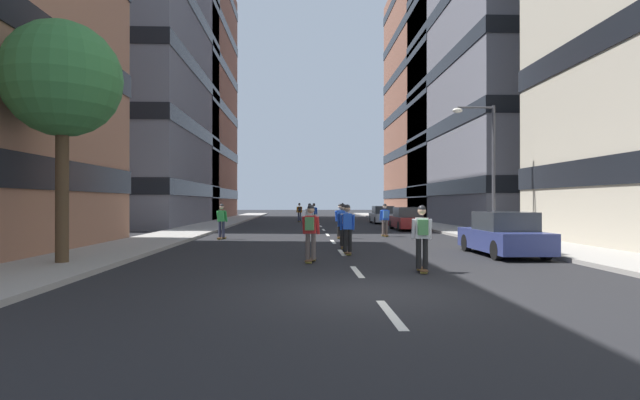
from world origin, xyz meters
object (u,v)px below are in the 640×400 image
at_px(parked_car_far, 503,235).
at_px(skater_6, 299,211).
at_px(skater_0, 385,218).
at_px(skater_3, 222,220).
at_px(skater_5, 340,219).
at_px(skater_9, 422,234).
at_px(parked_car_near, 408,220).
at_px(skater_1, 314,213).
at_px(skater_2, 344,223).
at_px(skater_4, 311,229).
at_px(street_tree_near, 62,81).
at_px(streetlamp_right, 486,156).
at_px(skater_10, 310,215).
at_px(skater_8, 343,212).
at_px(skater_7, 347,227).
at_px(parked_car_mid, 383,215).

bearing_deg(parked_car_far, skater_6, 103.63).
xyz_separation_m(skater_0, skater_3, (-8.50, -1.59, -0.03)).
bearing_deg(skater_5, skater_6, 95.71).
bearing_deg(skater_5, skater_9, -84.30).
xyz_separation_m(parked_car_near, skater_3, (-11.04, -7.67, 0.29)).
xyz_separation_m(parked_car_far, skater_1, (-6.06, 22.40, 0.32)).
height_order(skater_2, skater_4, same).
height_order(street_tree_near, skater_4, street_tree_near).
xyz_separation_m(parked_car_near, skater_2, (-5.34, -12.82, 0.32)).
bearing_deg(street_tree_near, streetlamp_right, 31.29).
height_order(skater_1, skater_10, same).
bearing_deg(skater_0, skater_2, -112.57).
bearing_deg(skater_8, skater_7, -94.41).
bearing_deg(streetlamp_right, parked_car_far, -106.34).
relative_size(parked_car_far, skater_2, 2.47).
relative_size(parked_car_near, skater_10, 2.47).
height_order(street_tree_near, skater_6, street_tree_near).
bearing_deg(parked_car_near, skater_8, 108.76).
distance_m(parked_car_mid, skater_5, 18.26).
xyz_separation_m(street_tree_near, skater_4, (7.13, 0.83, -4.33)).
bearing_deg(skater_10, skater_3, -121.79).
xyz_separation_m(skater_6, skater_7, (1.82, -29.28, -0.03)).
xyz_separation_m(skater_4, skater_8, (3.30, 27.58, 0.00)).
relative_size(skater_0, skater_3, 1.00).
bearing_deg(skater_2, skater_3, 137.93).
bearing_deg(skater_8, street_tree_near, -110.17).
distance_m(skater_5, skater_9, 12.29).
relative_size(parked_car_far, skater_1, 2.47).
bearing_deg(skater_9, skater_1, 94.78).
height_order(streetlamp_right, skater_6, streetlamp_right).
height_order(skater_5, skater_7, same).
bearing_deg(skater_2, skater_1, 92.11).
bearing_deg(parked_car_far, street_tree_near, -169.48).
relative_size(skater_2, skater_6, 1.00).
xyz_separation_m(parked_car_mid, streetlamp_right, (2.09, -18.61, 3.44)).
bearing_deg(parked_car_mid, skater_0, -98.91).
bearing_deg(parked_car_near, street_tree_near, -127.34).
distance_m(skater_4, skater_5, 10.10).
distance_m(parked_car_far, skater_10, 16.61).
bearing_deg(skater_6, parked_car_far, -76.37).
height_order(skater_3, skater_8, same).
bearing_deg(skater_7, streetlamp_right, 41.41).
height_order(parked_car_near, skater_10, skater_10).
relative_size(parked_car_mid, skater_9, 2.47).
distance_m(skater_1, skater_3, 15.27).
height_order(skater_1, skater_5, same).
height_order(parked_car_mid, skater_9, skater_9).
bearing_deg(skater_8, skater_1, -127.09).
xyz_separation_m(skater_5, skater_6, (-2.16, 21.59, 0.03)).
bearing_deg(parked_car_mid, street_tree_near, -116.13).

